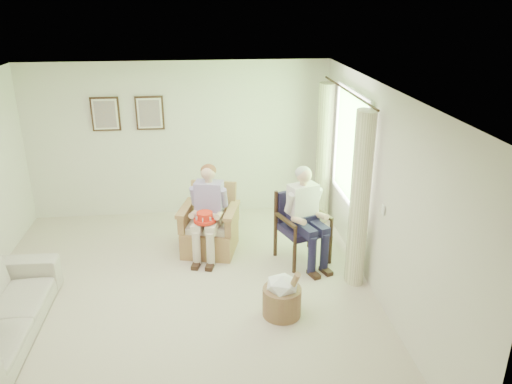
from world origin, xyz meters
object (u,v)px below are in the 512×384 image
at_px(wicker_armchair, 210,231).
at_px(person_wicker, 209,206).
at_px(red_hat, 205,218).
at_px(wood_armchair, 302,223).
at_px(person_dark, 305,210).
at_px(hatbox, 282,295).

distance_m(wicker_armchair, person_wicker, 0.47).
xyz_separation_m(wicker_armchair, red_hat, (-0.06, -0.33, 0.36)).
bearing_deg(wood_armchair, person_wicker, 150.10).
height_order(wood_armchair, person_wicker, person_wicker).
relative_size(person_wicker, person_dark, 0.97).
bearing_deg(red_hat, person_wicker, 72.33).
relative_size(wicker_armchair, person_wicker, 0.74).
xyz_separation_m(wood_armchair, red_hat, (-1.37, 0.02, 0.14)).
distance_m(person_wicker, red_hat, 0.23).
height_order(person_dark, red_hat, person_dark).
xyz_separation_m(person_wicker, red_hat, (-0.06, -0.20, -0.09)).
xyz_separation_m(person_dark, hatbox, (-0.49, -1.22, -0.54)).
bearing_deg(wicker_armchair, person_wicker, -75.81).
xyz_separation_m(wicker_armchair, wood_armchair, (1.31, -0.35, 0.23)).
bearing_deg(person_dark, red_hat, 152.05).
bearing_deg(person_dark, person_wicker, 143.34).
height_order(wicker_armchair, person_dark, person_dark).
distance_m(person_wicker, person_dark, 1.36).
relative_size(wicker_armchair, wood_armchair, 1.00).
relative_size(wicker_armchair, person_dark, 0.72).
height_order(person_dark, hatbox, person_dark).
bearing_deg(hatbox, person_wicker, 116.95).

